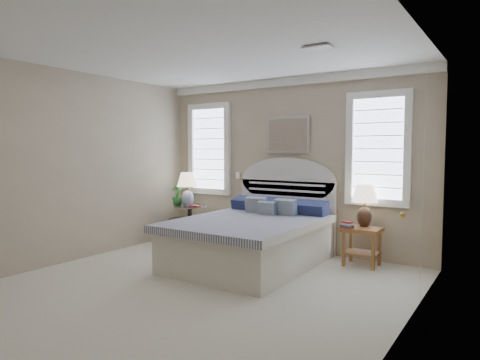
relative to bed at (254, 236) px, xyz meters
The scene contains 21 objects.
floor 1.51m from the bed, 90.00° to the right, with size 4.50×5.00×0.01m, color beige.
ceiling 2.74m from the bed, 90.00° to the right, with size 4.50×5.00×0.01m, color white.
wall_back 1.42m from the bed, 90.00° to the left, with size 4.50×0.02×2.70m, color #BBA98C.
wall_left 2.85m from the bed, 147.06° to the right, with size 0.02×5.00×2.70m, color #BBA98C.
wall_right 2.85m from the bed, 32.94° to the right, with size 0.02×5.00×2.70m, color #BBA98C.
crown_molding 2.47m from the bed, 90.00° to the left, with size 4.50×0.08×0.12m, color white.
hvac_vent 2.67m from the bed, 28.73° to the right, with size 0.30×0.20×0.02m, color #B2B2B2.
switch_plate 1.59m from the bed, 132.76° to the left, with size 0.08×0.01×0.12m, color white.
window_left 2.22m from the bed, 146.59° to the left, with size 0.90×0.06×1.60m, color #C9E0FF.
window_right 2.12m from the bed, 36.14° to the left, with size 0.90×0.06×1.60m, color #C9E0FF.
painting 1.75m from the bed, 90.00° to the left, with size 0.74×0.04×0.58m, color silver.
closet_door 2.39m from the bed, ahead, with size 0.02×1.80×2.40m, color silver.
bed is the anchor object (origin of this frame).
side_table_left 1.75m from the bed, 160.26° to the left, with size 0.56×0.56×0.63m.
nightstand_right 1.47m from the bed, 28.03° to the left, with size 0.50×0.40×0.53m.
floor_pot 1.77m from the bed, 165.01° to the left, with size 0.46×0.46×0.42m, color black.
lamp_left 1.85m from the bed, 161.73° to the left, with size 0.46×0.46×0.58m.
lamp_right 1.61m from the bed, 31.99° to the left, with size 0.48×0.48×0.59m.
potted_plant 1.99m from the bed, 164.40° to the left, with size 0.19×0.19×0.35m, color #2B6D31.
books_left 1.61m from the bed, 160.47° to the left, with size 0.19×0.14×0.02m.
books_right 1.28m from the bed, 25.38° to the left, with size 0.19×0.16×0.09m.
Camera 1 is at (3.06, -3.57, 1.58)m, focal length 32.00 mm.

